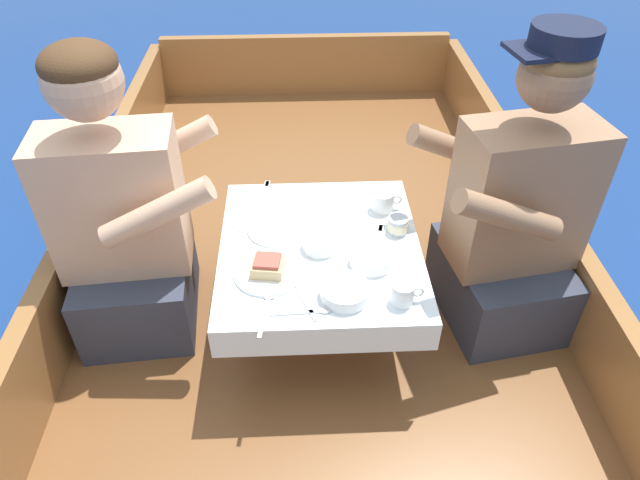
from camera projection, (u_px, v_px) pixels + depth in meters
ground_plane at (319, 352)px, 2.35m from camera, size 60.00×60.00×0.00m
boat_deck at (318, 324)px, 2.24m from camera, size 1.79×3.57×0.34m
gunwale_port at (74, 270)px, 2.01m from camera, size 0.06×3.57×0.30m
gunwale_starboard at (556, 256)px, 2.07m from camera, size 0.06×3.57×0.30m
bow_coaming at (306, 65)px, 3.38m from camera, size 1.67×0.06×0.34m
cockpit_table at (320, 254)px, 1.83m from camera, size 0.64×0.71×0.35m
person_port at (124, 224)px, 1.80m from camera, size 0.55×0.48×0.99m
person_starboard at (514, 221)px, 1.81m from camera, size 0.57×0.51×1.02m
plate_sandwich at (268, 272)px, 1.70m from camera, size 0.21×0.21×0.01m
plate_bread at (277, 228)px, 1.87m from camera, size 0.19×0.19×0.01m
sandwich at (268, 266)px, 1.68m from camera, size 0.10×0.10×0.05m
bowl_port_near at (321, 242)px, 1.78m from camera, size 0.11×0.11×0.04m
bowl_starboard_near at (345, 291)px, 1.62m from camera, size 0.14×0.14×0.04m
bowl_center_far at (371, 258)px, 1.73m from camera, size 0.13×0.13×0.04m
coffee_cup_port at (403, 293)px, 1.59m from camera, size 0.09×0.07×0.07m
coffee_cup_starboard at (383, 200)px, 1.94m from camera, size 0.11×0.08×0.07m
tin_can at (398, 225)px, 1.84m from camera, size 0.07×0.07×0.05m
utensil_spoon_starboard at (267, 307)px, 1.59m from camera, size 0.05×0.17×0.01m
utensil_knife_starboard at (247, 216)px, 1.92m from camera, size 0.05×0.17×0.00m
utensil_fork_starboard at (265, 192)px, 2.04m from camera, size 0.04×0.17×0.00m
utensil_spoon_port at (311, 312)px, 1.58m from camera, size 0.17×0.02×0.01m
utensil_fork_port at (379, 238)px, 1.83m from camera, size 0.06×0.17×0.00m
utensil_spoon_center at (301, 294)px, 1.64m from camera, size 0.08×0.16×0.01m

